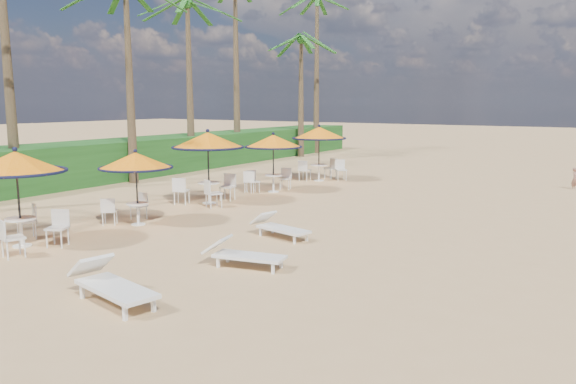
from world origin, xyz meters
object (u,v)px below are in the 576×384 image
(lounger_near, at_px, (110,283))
(lounger_mid, at_px, (241,253))
(station_3, at_px, (272,148))
(station_1, at_px, (134,167))
(station_4, at_px, (320,140))
(lounger_far, at_px, (278,226))
(station_2, at_px, (208,149))
(station_0, at_px, (19,174))

(lounger_near, bearing_deg, lounger_mid, 88.73)
(station_3, bearing_deg, lounger_mid, -59.74)
(station_3, bearing_deg, station_1, -89.97)
(station_4, bearing_deg, lounger_far, -66.69)
(station_3, xyz_separation_m, lounger_mid, (5.27, -9.03, -1.46))
(station_2, distance_m, lounger_mid, 8.19)
(station_2, height_order, station_3, station_2)
(station_1, relative_size, station_4, 0.87)
(station_0, xyz_separation_m, station_2, (0.01, 7.16, 0.11))
(station_1, height_order, station_4, station_4)
(station_3, height_order, lounger_far, station_3)
(station_4, bearing_deg, station_1, -90.19)
(station_2, relative_size, station_4, 1.03)
(station_4, height_order, lounger_near, station_4)
(station_2, distance_m, lounger_near, 10.13)
(station_0, bearing_deg, lounger_mid, 14.84)
(station_1, relative_size, lounger_mid, 1.17)
(station_0, xyz_separation_m, station_3, (0.44, 10.54, -0.07))
(station_4, bearing_deg, lounger_mid, -68.03)
(lounger_far, bearing_deg, lounger_near, -76.44)
(station_3, xyz_separation_m, station_4, (0.04, 3.93, 0.13))
(station_2, bearing_deg, lounger_mid, -44.70)
(station_1, bearing_deg, station_3, 90.03)
(station_4, distance_m, lounger_far, 11.25)
(station_1, bearing_deg, lounger_mid, -19.08)
(station_3, height_order, station_4, station_4)
(station_0, height_order, station_3, station_0)
(lounger_mid, bearing_deg, station_3, 108.66)
(station_2, relative_size, lounger_mid, 1.38)
(station_1, height_order, lounger_far, station_1)
(station_1, xyz_separation_m, lounger_far, (4.44, 0.91, -1.41))
(station_2, distance_m, lounger_far, 5.92)
(station_3, relative_size, station_4, 0.93)
(lounger_near, relative_size, lounger_far, 1.19)
(station_1, relative_size, lounger_near, 0.99)
(station_1, height_order, lounger_mid, station_1)
(station_1, distance_m, station_2, 3.85)
(lounger_near, bearing_deg, station_3, 122.55)
(station_0, relative_size, station_1, 1.12)
(lounger_near, distance_m, lounger_mid, 3.11)
(station_3, distance_m, lounger_far, 7.85)
(station_0, relative_size, lounger_mid, 1.30)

